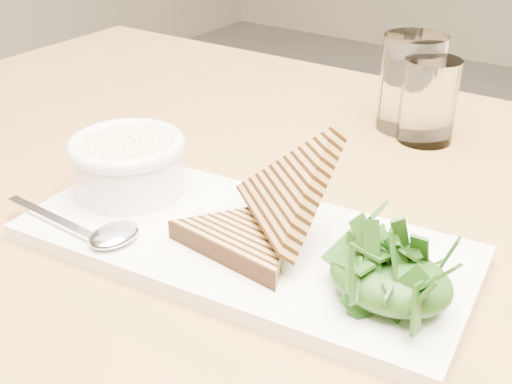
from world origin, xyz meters
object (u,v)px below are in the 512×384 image
Objects in this scene: table_top at (289,235)px; glass_near at (411,83)px; glass_far at (429,101)px; platter at (243,243)px; soup_bowl at (129,171)px.

table_top is 0.29m from glass_near.
table_top is at bearing -97.65° from glass_far.
platter is 3.73× the size of soup_bowl.
platter is 3.36× the size of glass_near.
soup_bowl is 0.90× the size of glass_near.
glass_far is (0.04, 0.32, 0.04)m from platter.
soup_bowl is at bearing -113.15° from glass_near.
platter is 0.14m from soup_bowl.
soup_bowl reaches higher than table_top.
platter is at bearing -93.40° from table_top.
table_top is 0.08m from platter.
table_top is at bearing 24.55° from soup_bowl.
soup_bowl reaches higher than platter.
glass_near is (0.15, 0.34, 0.02)m from soup_bowl.
soup_bowl is at bearing 178.02° from platter.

